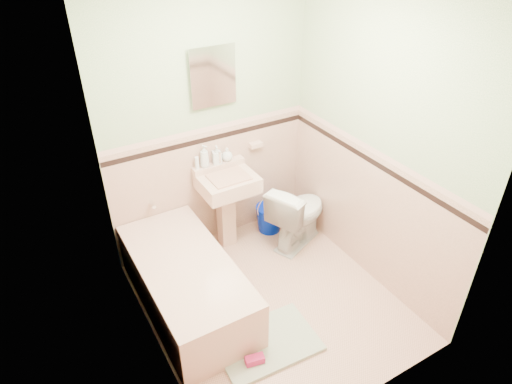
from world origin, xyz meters
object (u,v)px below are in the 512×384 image
bathtub (187,285)px  soap_bottle_right (227,154)px  soap_bottle_mid (217,155)px  soap_bottle_left (204,156)px  bucket (269,218)px  medicine_cabinet (212,76)px  sink (229,212)px  shoe (255,360)px  toilet (298,214)px

bathtub → soap_bottle_right: bearing=42.5°
soap_bottle_right → soap_bottle_mid: bearing=180.0°
soap_bottle_mid → soap_bottle_right: bearing=0.0°
bathtub → soap_bottle_mid: soap_bottle_mid is taller
soap_bottle_left → bucket: size_ratio=0.76×
bucket → medicine_cabinet: bearing=159.5°
bathtub → soap_bottle_right: size_ratio=11.36×
sink → bucket: 0.56m
soap_bottle_right → soap_bottle_left: bearing=180.0°
soap_bottle_mid → shoe: (-0.48, -1.53, -0.90)m
bathtub → bucket: size_ratio=5.22×
medicine_cabinet → bucket: (0.49, -0.18, -1.56)m
bathtub → shoe: 0.86m
soap_bottle_mid → bucket: bearing=-17.0°
medicine_cabinet → soap_bottle_mid: bearing=-112.6°
toilet → shoe: 1.57m
soap_bottle_right → bucket: 0.90m
soap_bottle_left → soap_bottle_right: bearing=0.0°
medicine_cabinet → soap_bottle_right: size_ratio=3.46×
bathtub → toilet: toilet is taller
soap_bottle_mid → toilet: 1.00m
medicine_cabinet → soap_bottle_left: bearing=-167.8°
soap_bottle_left → soap_bottle_right: (0.23, 0.00, -0.04)m
toilet → bucket: (-0.14, 0.31, -0.20)m
bathtub → sink: (0.68, 0.53, 0.18)m
medicine_cabinet → soap_bottle_right: medicine_cabinet is taller
sink → toilet: sink is taller
soap_bottle_mid → soap_bottle_right: soap_bottle_mid is taller
soap_bottle_mid → bucket: soap_bottle_mid is taller
bucket → shoe: bearing=-125.4°
sink → shoe: 1.48m
soap_bottle_mid → bucket: (0.50, -0.15, -0.82)m
medicine_cabinet → bathtub: bearing=-132.6°
soap_bottle_mid → sink: bearing=-86.0°
sink → bathtub: bearing=-142.1°
soap_bottle_mid → soap_bottle_right: size_ratio=1.36×
bathtub → medicine_cabinet: (0.68, 0.74, 1.47)m
toilet → bucket: 0.40m
medicine_cabinet → soap_bottle_mid: (-0.01, -0.03, -0.74)m
sink → soap_bottle_mid: (-0.01, 0.18, 0.55)m
medicine_cabinet → sink: bearing=-90.0°
sink → soap_bottle_left: 0.62m
soap_bottle_right → toilet: bearing=-41.5°
bathtub → soap_bottle_mid: bearing=46.8°
soap_bottle_left → toilet: 1.10m
sink → toilet: (0.62, -0.29, -0.06)m
soap_bottle_right → toilet: size_ratio=0.19×
soap_bottle_left → shoe: size_ratio=1.51×
medicine_cabinet → soap_bottle_left: medicine_cabinet is taller
soap_bottle_left → soap_bottle_right: size_ratio=1.65×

